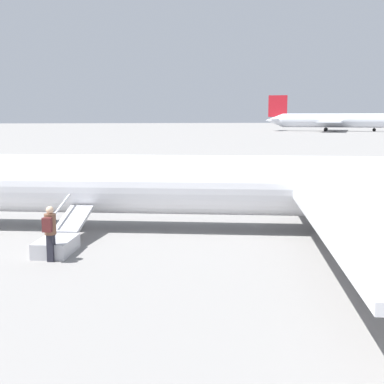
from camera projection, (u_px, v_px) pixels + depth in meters
name	position (u px, v px, depth m)	size (l,w,h in m)	color
ground_plane	(300.00, 231.00, 20.94)	(600.00, 600.00, 0.00)	gray
airplane_main	(326.00, 186.00, 20.61)	(33.22, 26.03, 6.10)	silver
airplane_far_center	(334.00, 120.00, 153.70)	(38.28, 29.91, 10.42)	silver
boarding_stairs	(60.00, 240.00, 17.91)	(1.92, 4.14, 1.58)	#B2B2B7
passenger	(50.00, 230.00, 16.50)	(0.40, 0.56, 1.74)	#23232D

